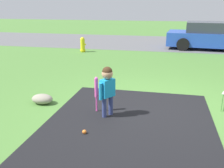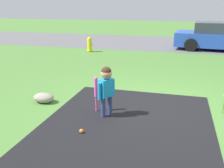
{
  "view_description": "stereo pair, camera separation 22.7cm",
  "coord_description": "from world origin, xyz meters",
  "px_view_note": "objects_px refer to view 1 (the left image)",
  "views": [
    {
      "loc": [
        0.18,
        -4.87,
        2.06
      ],
      "look_at": [
        -0.87,
        -0.16,
        0.52
      ],
      "focal_mm": 40.0,
      "sensor_mm": 36.0,
      "label": 1
    },
    {
      "loc": [
        0.4,
        -4.81,
        2.06
      ],
      "look_at": [
        -0.87,
        -0.16,
        0.52
      ],
      "focal_mm": 40.0,
      "sensor_mm": 36.0,
      "label": 2
    }
  ],
  "objects_px": {
    "sports_ball": "(84,132)",
    "parked_car": "(211,36)",
    "child": "(107,85)",
    "fire_hydrant": "(83,45)",
    "baseball_bat": "(96,89)"
  },
  "relations": [
    {
      "from": "sports_ball",
      "to": "fire_hydrant",
      "type": "xyz_separation_m",
      "value": [
        -2.5,
        7.22,
        0.29
      ]
    },
    {
      "from": "baseball_bat",
      "to": "fire_hydrant",
      "type": "height_order",
      "value": "baseball_bat"
    },
    {
      "from": "child",
      "to": "parked_car",
      "type": "distance_m",
      "value": 9.13
    },
    {
      "from": "child",
      "to": "parked_car",
      "type": "height_order",
      "value": "parked_car"
    },
    {
      "from": "sports_ball",
      "to": "parked_car",
      "type": "relative_size",
      "value": 0.02
    },
    {
      "from": "fire_hydrant",
      "to": "parked_car",
      "type": "distance_m",
      "value": 6.17
    },
    {
      "from": "baseball_bat",
      "to": "parked_car",
      "type": "xyz_separation_m",
      "value": [
        3.33,
        8.44,
        0.14
      ]
    },
    {
      "from": "fire_hydrant",
      "to": "sports_ball",
      "type": "bearing_deg",
      "value": -70.91
    },
    {
      "from": "child",
      "to": "sports_ball",
      "type": "height_order",
      "value": "child"
    },
    {
      "from": "parked_car",
      "to": "child",
      "type": "bearing_deg",
      "value": -104.29
    },
    {
      "from": "fire_hydrant",
      "to": "parked_car",
      "type": "bearing_deg",
      "value": 20.48
    },
    {
      "from": "child",
      "to": "sports_ball",
      "type": "distance_m",
      "value": 1.0
    },
    {
      "from": "sports_ball",
      "to": "parked_car",
      "type": "distance_m",
      "value": 9.95
    },
    {
      "from": "child",
      "to": "parked_car",
      "type": "bearing_deg",
      "value": 13.83
    },
    {
      "from": "baseball_bat",
      "to": "parked_car",
      "type": "height_order",
      "value": "parked_car"
    }
  ]
}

